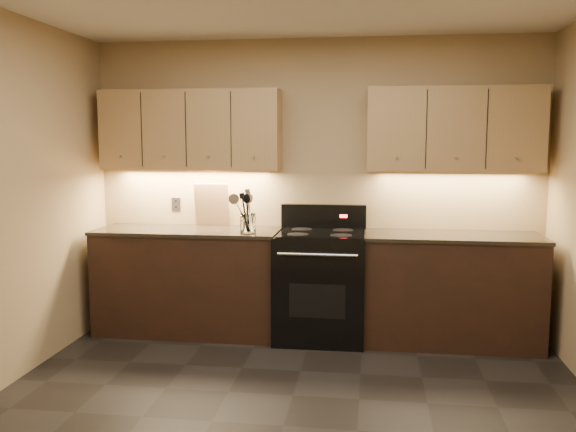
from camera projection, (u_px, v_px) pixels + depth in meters
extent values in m
plane|color=black|center=(283.00, 426.00, 3.67)|extent=(4.00, 4.00, 0.00)
cube|color=tan|center=(315.00, 186.00, 5.47)|extent=(4.00, 0.04, 2.60)
cube|color=black|center=(189.00, 282.00, 5.43)|extent=(1.60, 0.60, 0.90)
cube|color=#352D21|center=(188.00, 231.00, 5.38)|extent=(1.62, 0.62, 0.03)
cube|color=black|center=(451.00, 291.00, 5.12)|extent=(1.44, 0.60, 0.90)
cube|color=#352D21|center=(453.00, 236.00, 5.07)|extent=(1.46, 0.62, 0.03)
cube|color=black|center=(320.00, 286.00, 5.25)|extent=(0.76, 0.65, 0.92)
cube|color=black|center=(321.00, 233.00, 5.19)|extent=(0.70, 0.60, 0.01)
cube|color=black|center=(324.00, 217.00, 5.46)|extent=(0.76, 0.07, 0.22)
cube|color=red|center=(344.00, 216.00, 5.40)|extent=(0.06, 0.00, 0.03)
cylinder|color=silver|center=(317.00, 255.00, 4.87)|extent=(0.65, 0.02, 0.02)
cube|color=black|center=(317.00, 301.00, 4.93)|extent=(0.46, 0.00, 0.28)
cylinder|color=black|center=(298.00, 234.00, 5.07)|extent=(0.18, 0.18, 0.00)
cylinder|color=black|center=(341.00, 235.00, 5.02)|extent=(0.18, 0.18, 0.00)
cylinder|color=black|center=(302.00, 229.00, 5.36)|extent=(0.18, 0.18, 0.00)
cylinder|color=black|center=(343.00, 230.00, 5.31)|extent=(0.18, 0.18, 0.00)
cube|color=#A38B51|center=(191.00, 130.00, 5.41)|extent=(1.60, 0.30, 0.70)
cube|color=#A38B51|center=(454.00, 129.00, 5.10)|extent=(1.44, 0.30, 0.70)
cube|color=#B2B5BA|center=(176.00, 204.00, 5.67)|extent=(0.08, 0.01, 0.12)
cylinder|color=white|center=(248.00, 223.00, 5.17)|extent=(0.15, 0.15, 0.17)
cylinder|color=white|center=(248.00, 232.00, 5.17)|extent=(0.13, 0.13, 0.02)
cube|color=tan|center=(212.00, 205.00, 5.57)|extent=(0.32, 0.13, 0.39)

